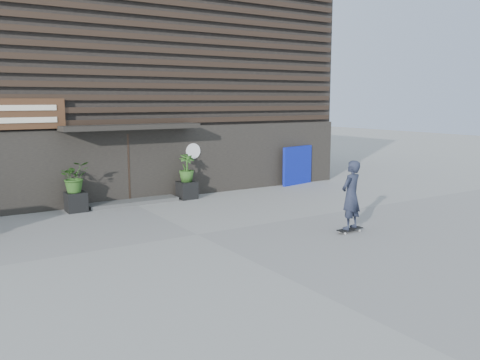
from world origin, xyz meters
TOP-DOWN VIEW (x-y plane):
  - ground at (0.00, 0.00)m, footprint 80.00×80.00m
  - entrance_step at (0.00, 4.60)m, footprint 3.00×0.80m
  - planter_pot_left at (-1.90, 4.40)m, footprint 0.60×0.60m
  - bamboo_left at (-1.90, 4.40)m, footprint 0.86×0.75m
  - planter_pot_right at (1.90, 4.40)m, footprint 0.60×0.60m
  - bamboo_right at (1.90, 4.40)m, footprint 0.54×0.54m
  - blue_tarp at (7.05, 4.70)m, footprint 1.65×0.46m
  - building at (-0.00, 9.96)m, footprint 18.00×11.00m
  - skateboarder at (3.46, -1.93)m, footprint 0.78×0.57m

SIDE VIEW (x-z plane):
  - ground at x=0.00m, z-range 0.00..0.00m
  - entrance_step at x=0.00m, z-range 0.00..0.12m
  - planter_pot_left at x=-1.90m, z-range 0.00..0.60m
  - planter_pot_right at x=1.90m, z-range 0.00..0.60m
  - blue_tarp at x=7.05m, z-range 0.00..1.56m
  - skateboarder at x=3.46m, z-range 0.04..1.92m
  - bamboo_left at x=-1.90m, z-range 0.60..1.56m
  - bamboo_right at x=1.90m, z-range 0.60..1.56m
  - building at x=0.00m, z-range -0.01..7.99m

